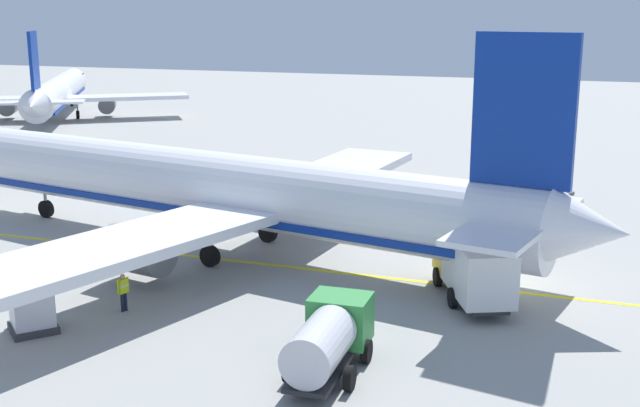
{
  "coord_description": "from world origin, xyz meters",
  "views": [
    {
      "loc": [
        -37.41,
        -4.28,
        12.8
      ],
      "look_at": [
        2.65,
        9.92,
        2.58
      ],
      "focal_mm": 45.44,
      "sensor_mm": 36.0,
      "label": 1
    }
  ],
  "objects_px": {
    "service_truck_catering": "(328,337)",
    "crew_marshaller": "(123,289)",
    "cargo_container_mid": "(32,309)",
    "airliner_mid_apron": "(57,93)",
    "airliner_foreground": "(225,190)",
    "cargo_container_near": "(26,275)",
    "service_truck_fuel": "(531,195)",
    "service_truck_baggage": "(473,266)"
  },
  "relations": [
    {
      "from": "service_truck_fuel",
      "to": "cargo_container_near",
      "type": "bearing_deg",
      "value": 139.05
    },
    {
      "from": "airliner_mid_apron",
      "to": "service_truck_baggage",
      "type": "xyz_separation_m",
      "value": [
        -46.36,
        -57.17,
        -1.42
      ]
    },
    {
      "from": "airliner_foreground",
      "to": "crew_marshaller",
      "type": "bearing_deg",
      "value": 178.58
    },
    {
      "from": "cargo_container_near",
      "to": "service_truck_baggage",
      "type": "bearing_deg",
      "value": -73.09
    },
    {
      "from": "service_truck_baggage",
      "to": "crew_marshaller",
      "type": "xyz_separation_m",
      "value": [
        -6.4,
        14.06,
        -0.62
      ]
    },
    {
      "from": "airliner_mid_apron",
      "to": "crew_marshaller",
      "type": "xyz_separation_m",
      "value": [
        -52.77,
        -43.11,
        -2.04
      ]
    },
    {
      "from": "airliner_foreground",
      "to": "cargo_container_mid",
      "type": "bearing_deg",
      "value": 169.16
    },
    {
      "from": "airliner_foreground",
      "to": "service_truck_baggage",
      "type": "height_order",
      "value": "airliner_foreground"
    },
    {
      "from": "service_truck_baggage",
      "to": "airliner_foreground",
      "type": "bearing_deg",
      "value": 76.76
    },
    {
      "from": "airliner_mid_apron",
      "to": "service_truck_baggage",
      "type": "distance_m",
      "value": 73.62
    },
    {
      "from": "service_truck_catering",
      "to": "cargo_container_mid",
      "type": "height_order",
      "value": "service_truck_catering"
    },
    {
      "from": "airliner_foreground",
      "to": "service_truck_catering",
      "type": "xyz_separation_m",
      "value": [
        -12.54,
        -10.14,
        -2.0
      ]
    },
    {
      "from": "service_truck_catering",
      "to": "cargo_container_near",
      "type": "distance_m",
      "value": 16.22
    },
    {
      "from": "airliner_mid_apron",
      "to": "crew_marshaller",
      "type": "relative_size",
      "value": 20.04
    },
    {
      "from": "cargo_container_near",
      "to": "cargo_container_mid",
      "type": "height_order",
      "value": "cargo_container_mid"
    },
    {
      "from": "service_truck_fuel",
      "to": "service_truck_baggage",
      "type": "relative_size",
      "value": 1.0
    },
    {
      "from": "crew_marshaller",
      "to": "airliner_mid_apron",
      "type": "bearing_deg",
      "value": 39.25
    },
    {
      "from": "service_truck_fuel",
      "to": "service_truck_catering",
      "type": "distance_m",
      "value": 27.31
    },
    {
      "from": "cargo_container_near",
      "to": "cargo_container_mid",
      "type": "distance_m",
      "value": 4.91
    },
    {
      "from": "airliner_foreground",
      "to": "service_truck_baggage",
      "type": "xyz_separation_m",
      "value": [
        -3.25,
        -13.82,
        -1.77
      ]
    },
    {
      "from": "airliner_foreground",
      "to": "airliner_mid_apron",
      "type": "distance_m",
      "value": 61.14
    },
    {
      "from": "service_truck_fuel",
      "to": "cargo_container_mid",
      "type": "height_order",
      "value": "service_truck_fuel"
    },
    {
      "from": "service_truck_baggage",
      "to": "service_truck_catering",
      "type": "distance_m",
      "value": 10.0
    },
    {
      "from": "airliner_mid_apron",
      "to": "crew_marshaller",
      "type": "height_order",
      "value": "airliner_mid_apron"
    },
    {
      "from": "airliner_foreground",
      "to": "service_truck_fuel",
      "type": "xyz_separation_m",
      "value": [
        14.38,
        -14.73,
        -2.21
      ]
    },
    {
      "from": "service_truck_fuel",
      "to": "airliner_foreground",
      "type": "bearing_deg",
      "value": 134.31
    },
    {
      "from": "service_truck_fuel",
      "to": "service_truck_baggage",
      "type": "height_order",
      "value": "service_truck_baggage"
    },
    {
      "from": "service_truck_fuel",
      "to": "service_truck_baggage",
      "type": "xyz_separation_m",
      "value": [
        -17.63,
        0.91,
        0.44
      ]
    },
    {
      "from": "airliner_mid_apron",
      "to": "cargo_container_near",
      "type": "height_order",
      "value": "airliner_mid_apron"
    },
    {
      "from": "airliner_foreground",
      "to": "airliner_mid_apron",
      "type": "xyz_separation_m",
      "value": [
        43.11,
        43.35,
        -0.35
      ]
    },
    {
      "from": "airliner_mid_apron",
      "to": "service_truck_fuel",
      "type": "xyz_separation_m",
      "value": [
        -28.73,
        -58.08,
        -1.87
      ]
    },
    {
      "from": "airliner_foreground",
      "to": "airliner_mid_apron",
      "type": "bearing_deg",
      "value": 45.16
    },
    {
      "from": "service_truck_fuel",
      "to": "crew_marshaller",
      "type": "bearing_deg",
      "value": 148.08
    },
    {
      "from": "service_truck_catering",
      "to": "cargo_container_near",
      "type": "bearing_deg",
      "value": 78.09
    },
    {
      "from": "service_truck_catering",
      "to": "crew_marshaller",
      "type": "xyz_separation_m",
      "value": [
        2.89,
        10.38,
        -0.39
      ]
    },
    {
      "from": "cargo_container_mid",
      "to": "airliner_mid_apron",
      "type": "bearing_deg",
      "value": 36.15
    },
    {
      "from": "service_truck_catering",
      "to": "crew_marshaller",
      "type": "distance_m",
      "value": 10.78
    },
    {
      "from": "airliner_mid_apron",
      "to": "cargo_container_mid",
      "type": "bearing_deg",
      "value": -143.85
    },
    {
      "from": "crew_marshaller",
      "to": "airliner_foreground",
      "type": "bearing_deg",
      "value": -1.42
    },
    {
      "from": "airliner_foreground",
      "to": "cargo_container_near",
      "type": "xyz_separation_m",
      "value": [
        -9.2,
        5.73,
        -2.49
      ]
    },
    {
      "from": "service_truck_fuel",
      "to": "cargo_container_near",
      "type": "relative_size",
      "value": 3.48
    },
    {
      "from": "cargo_container_near",
      "to": "cargo_container_mid",
      "type": "bearing_deg",
      "value": -138.27
    }
  ]
}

